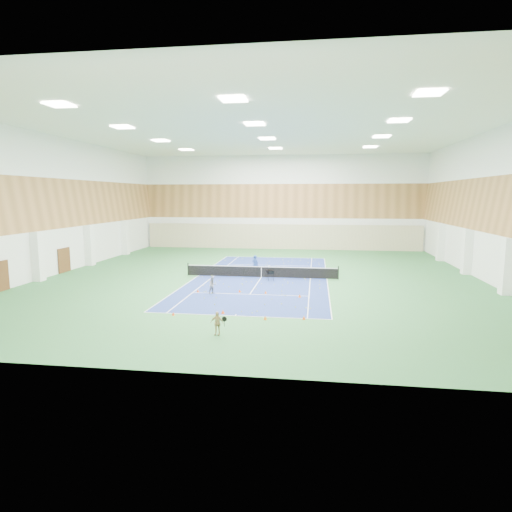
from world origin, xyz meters
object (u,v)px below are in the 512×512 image
(tennis_net, at_px, (261,271))
(child_apron, at_px, (217,323))
(child_court, at_px, (213,285))
(coach, at_px, (255,265))
(ball_cart, at_px, (270,275))

(tennis_net, relative_size, child_apron, 10.72)
(child_apron, bearing_deg, tennis_net, 95.79)
(child_court, bearing_deg, child_apron, -119.33)
(tennis_net, xyz_separation_m, coach, (-0.74, 1.52, 0.29))
(child_apron, bearing_deg, ball_cart, 92.03)
(tennis_net, distance_m, coach, 1.71)
(coach, bearing_deg, child_apron, 114.24)
(child_court, distance_m, ball_cart, 6.29)
(child_apron, bearing_deg, child_court, 111.82)
(coach, height_order, child_court, coach)
(tennis_net, bearing_deg, child_court, -111.90)
(tennis_net, xyz_separation_m, child_apron, (-0.26, -15.32, 0.05))
(child_apron, bearing_deg, coach, 98.39)
(coach, distance_m, child_apron, 16.85)
(child_apron, distance_m, ball_cart, 14.05)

